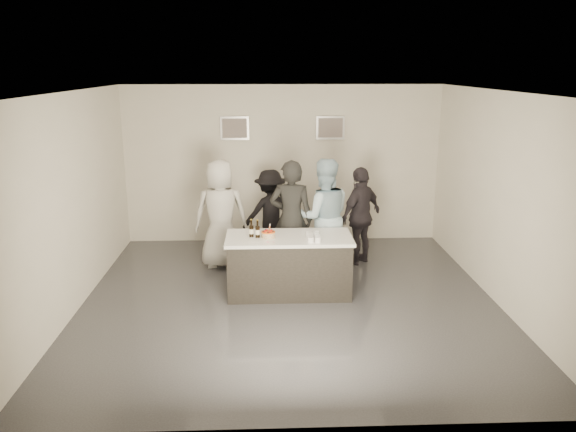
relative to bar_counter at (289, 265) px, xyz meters
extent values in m
plane|color=#3D3D42|center=(-0.01, -0.28, -0.45)|extent=(6.00, 6.00, 0.00)
plane|color=white|center=(-0.01, -0.28, 2.55)|extent=(6.00, 6.00, 0.00)
cube|color=silver|center=(-0.01, 2.72, 1.05)|extent=(6.00, 0.04, 3.00)
cube|color=silver|center=(-0.01, -3.28, 1.05)|extent=(6.00, 0.04, 3.00)
cube|color=silver|center=(-3.01, -0.28, 1.05)|extent=(0.04, 6.00, 3.00)
cube|color=silver|center=(2.99, -0.28, 1.05)|extent=(0.04, 6.00, 3.00)
cube|color=#B2B2B7|center=(-0.91, 2.69, 1.75)|extent=(0.54, 0.04, 0.44)
cube|color=#B2B2B7|center=(0.89, 2.69, 1.75)|extent=(0.54, 0.04, 0.44)
cube|color=white|center=(0.00, 0.00, 0.00)|extent=(1.86, 0.86, 0.90)
cylinder|color=orange|center=(-0.31, -0.04, 0.49)|extent=(0.20, 0.20, 0.08)
cylinder|color=black|center=(-0.55, -0.01, 0.58)|extent=(0.07, 0.07, 0.26)
cylinder|color=black|center=(-0.46, -0.04, 0.58)|extent=(0.07, 0.07, 0.26)
cube|color=orange|center=(0.35, -0.15, 0.49)|extent=(0.19, 0.40, 0.08)
cube|color=pink|center=(-0.34, -0.27, 0.45)|extent=(0.24, 0.08, 0.01)
imported|color=black|center=(0.07, 0.72, 0.51)|extent=(0.77, 0.57, 1.92)
imported|color=#AACBDF|center=(0.60, 0.85, 0.51)|extent=(0.98, 0.80, 1.92)
imported|color=silver|center=(-1.10, 1.25, 0.47)|extent=(0.94, 0.64, 1.85)
imported|color=#2B262D|center=(1.29, 1.33, 0.39)|extent=(1.00, 0.98, 1.69)
imported|color=black|center=(-0.26, 1.84, 0.33)|extent=(1.13, 0.84, 1.56)
camera|label=1|loc=(-0.34, -7.90, 2.89)|focal=35.00mm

